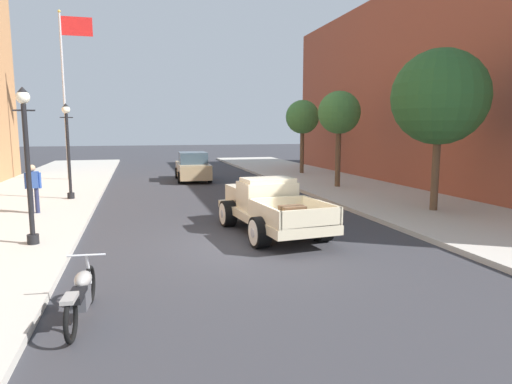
# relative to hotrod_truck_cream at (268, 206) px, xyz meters

# --- Properties ---
(ground_plane) EXTENTS (140.00, 140.00, 0.00)m
(ground_plane) POSITION_rel_hotrod_truck_cream_xyz_m (-0.75, -1.45, -0.75)
(ground_plane) COLOR #333338
(sidewalk_right) EXTENTS (5.50, 64.00, 0.15)m
(sidewalk_right) POSITION_rel_hotrod_truck_cream_xyz_m (6.50, -1.45, -0.68)
(sidewalk_right) COLOR #B7B2A8
(sidewalk_right) RESTS_ON ground
(building_right_storefront) EXTENTS (12.00, 28.00, 10.11)m
(building_right_storefront) POSITION_rel_hotrod_truck_cream_xyz_m (15.25, 7.75, 4.30)
(building_right_storefront) COLOR brown
(building_right_storefront) RESTS_ON ground
(hotrod_truck_cream) EXTENTS (2.52, 5.06, 1.58)m
(hotrod_truck_cream) POSITION_rel_hotrod_truck_cream_xyz_m (0.00, 0.00, 0.00)
(hotrod_truck_cream) COLOR beige
(hotrod_truck_cream) RESTS_ON ground
(motorcycle_parked) EXTENTS (0.62, 2.12, 0.93)m
(motorcycle_parked) POSITION_rel_hotrod_truck_cream_xyz_m (-4.59, -5.18, -0.31)
(motorcycle_parked) COLOR black
(motorcycle_parked) RESTS_ON ground
(car_background_tan) EXTENTS (1.96, 4.35, 1.65)m
(car_background_tan) POSITION_rel_hotrod_truck_cream_xyz_m (-0.58, 13.48, 0.01)
(car_background_tan) COLOR tan
(car_background_tan) RESTS_ON ground
(pedestrian_sidewalk_left) EXTENTS (0.53, 0.22, 1.65)m
(pedestrian_sidewalk_left) POSITION_rel_hotrod_truck_cream_xyz_m (-7.10, 4.04, 0.33)
(pedestrian_sidewalk_left) COLOR #232847
(pedestrian_sidewalk_left) RESTS_ON sidewalk_left
(street_lamp_near) EXTENTS (0.50, 0.32, 3.85)m
(street_lamp_near) POSITION_rel_hotrod_truck_cream_xyz_m (-6.25, -0.42, 1.63)
(street_lamp_near) COLOR black
(street_lamp_near) RESTS_ON sidewalk_left
(street_lamp_far) EXTENTS (0.50, 0.32, 3.85)m
(street_lamp_far) POSITION_rel_hotrod_truck_cream_xyz_m (-6.35, 7.10, 1.63)
(street_lamp_far) COLOR black
(street_lamp_far) RESTS_ON sidewalk_left
(flagpole) EXTENTS (1.74, 0.16, 9.16)m
(flagpole) POSITION_rel_hotrod_truck_cream_xyz_m (-7.21, 14.61, 5.02)
(flagpole) COLOR #B2B2B7
(flagpole) RESTS_ON sidewalk_left
(street_tree_nearest) EXTENTS (3.26, 3.26, 5.55)m
(street_tree_nearest) POSITION_rel_hotrod_truck_cream_xyz_m (6.41, 1.07, 3.30)
(street_tree_nearest) COLOR brown
(street_tree_nearest) RESTS_ON sidewalk_right
(street_tree_second) EXTENTS (2.07, 2.07, 4.65)m
(street_tree_second) POSITION_rel_hotrod_truck_cream_xyz_m (5.88, 7.84, 2.97)
(street_tree_second) COLOR brown
(street_tree_second) RESTS_ON sidewalk_right
(street_tree_third) EXTENTS (2.13, 2.13, 4.64)m
(street_tree_third) POSITION_rel_hotrod_truck_cream_xyz_m (6.58, 14.67, 2.93)
(street_tree_third) COLOR brown
(street_tree_third) RESTS_ON sidewalk_right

